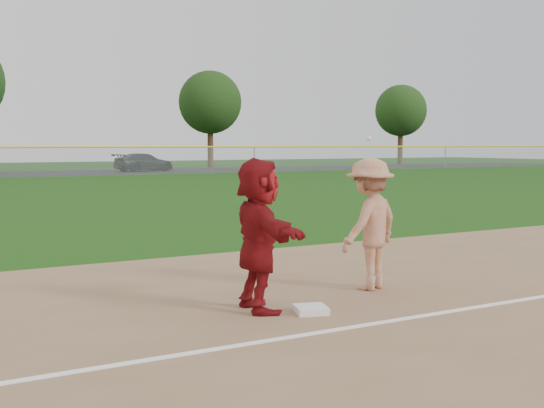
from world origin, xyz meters
TOP-DOWN VIEW (x-y plane):
  - ground at (0.00, 0.00)m, footprint 160.00×160.00m
  - foul_line at (0.00, -0.80)m, footprint 60.00×0.10m
  - first_base at (-0.25, 0.03)m, footprint 0.50×0.50m
  - base_runner at (-0.77, 0.48)m, footprint 0.85×1.91m
  - car_right at (13.14, 46.20)m, footprint 5.35×3.18m
  - first_base_play at (1.30, 0.85)m, footprint 1.44×1.18m
  - tree_3 at (22.00, 52.80)m, footprint 6.00×6.00m
  - tree_4 at (44.00, 51.20)m, footprint 5.60×5.60m

SIDE VIEW (x-z plane):
  - ground at x=0.00m, z-range 0.00..0.00m
  - foul_line at x=0.00m, z-range 0.02..0.03m
  - first_base at x=-0.25m, z-range 0.02..0.11m
  - car_right at x=13.14m, z-range 0.01..1.46m
  - first_base_play at x=1.30m, z-range -0.14..2.13m
  - base_runner at x=-0.77m, z-range 0.02..2.01m
  - tree_4 at x=44.00m, z-range 1.51..10.18m
  - tree_3 at x=22.00m, z-range 1.57..10.76m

